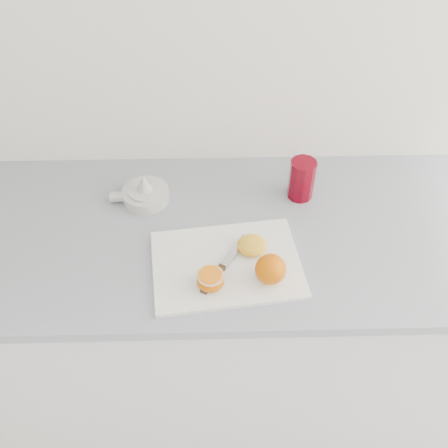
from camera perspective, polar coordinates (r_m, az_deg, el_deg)
name	(u,v)px	position (r m, az deg, el deg)	size (l,w,h in m)	color
counter	(217,321)	(1.68, -0.76, -10.99)	(2.36, 0.64, 0.89)	silver
cutting_board	(227,264)	(1.24, 0.30, -4.62)	(0.36, 0.26, 0.01)	white
whole_orange	(270,269)	(1.18, 5.34, -5.16)	(0.07, 0.07, 0.07)	#C76400
half_orange	(210,280)	(1.18, -1.56, -6.39)	(0.07, 0.07, 0.04)	#C76400
squeezed_shell	(252,245)	(1.25, 3.20, -2.43)	(0.07, 0.07, 0.03)	gold
paring_knife	(217,274)	(1.21, -0.79, -5.69)	(0.13, 0.19, 0.01)	#432A10
citrus_juicer	(145,193)	(1.41, -9.01, 3.52)	(0.17, 0.13, 0.09)	silver
red_tumbler	(301,181)	(1.40, 8.84, 4.93)	(0.07, 0.07, 0.12)	#68000F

